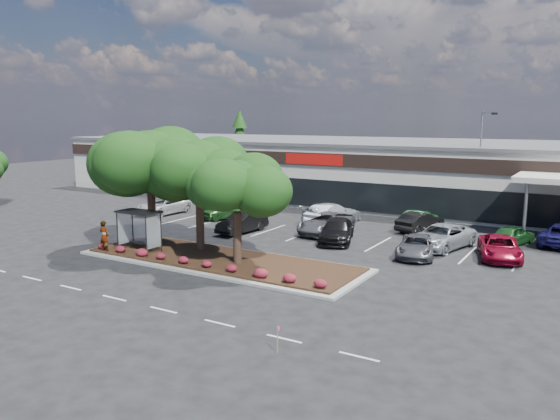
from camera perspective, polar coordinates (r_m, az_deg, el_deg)
The scene contains 28 objects.
ground at distance 29.23m, azimuth -7.85°, elevation -7.72°, with size 160.00×160.00×0.00m, color black.
retail_store at distance 58.54m, azimuth 13.39°, elevation 3.98°, with size 80.40×25.20×6.25m.
landscape_island at distance 33.41m, azimuth -6.24°, elevation -5.25°, with size 18.00×6.00×0.26m.
lane_markings at distance 37.68m, azimuth 1.95°, elevation -3.66°, with size 33.12×20.06×0.01m.
shrub_row at distance 31.72m, azimuth -8.55°, elevation -5.39°, with size 17.00×0.80×0.50m, color maroon, non-canonical shape.
bus_shelter at distance 35.73m, azimuth -14.39°, elevation -0.93°, with size 2.75×1.55×2.59m.
island_tree_west at distance 36.88m, azimuth -13.35°, elevation 2.42°, with size 7.20×7.20×7.89m, color #14340C, non-canonical shape.
island_tree_mid at distance 35.11m, azimuth -8.43°, elevation 1.75°, with size 6.60×6.60×7.32m, color #14340C, non-canonical shape.
island_tree_east at distance 31.59m, azimuth -4.51°, elevation 0.20°, with size 5.80×5.80×6.50m, color #14340C, non-canonical shape.
conifer_north_west at distance 82.81m, azimuth -4.22°, elevation 7.09°, with size 4.40×4.40×10.00m, color #14340C.
person_waiting at distance 36.53m, azimuth -17.89°, elevation -2.58°, with size 0.71×0.47×1.96m, color #594C47.
light_pole at distance 49.18m, azimuth 20.19°, elevation 3.67°, with size 1.43×0.69×9.21m.
survey_stake at distance 20.71m, azimuth -0.23°, elevation -13.05°, with size 0.07×0.14×1.08m.
car_0 at distance 50.56m, azimuth -12.10°, elevation 0.42°, with size 2.51×5.44×1.51m, color silver.
car_1 at distance 47.54m, azimuth -5.68°, elevation 0.04°, with size 1.85×4.59×1.56m, color #1E4B1C.
car_2 at distance 41.66m, azimuth -3.96°, elevation -1.34°, with size 1.60×4.59×1.51m, color black.
car_3 at distance 41.31m, azimuth 4.83°, elevation -1.39°, with size 2.62×5.68×1.58m, color #54545A.
car_4 at distance 38.81m, azimuth 5.96°, elevation -2.15°, with size 2.18×5.37×1.56m, color black.
car_5 at distance 38.07m, azimuth 16.48°, elevation -2.70°, with size 2.65×5.75×1.60m, color #9DA4A9.
car_6 at distance 35.53m, azimuth 14.12°, elevation -3.68°, with size 2.22×4.80×1.34m, color #505257.
car_7 at distance 36.55m, azimuth 21.98°, elevation -3.67°, with size 2.34×5.08×1.41m, color maroon.
car_9 at distance 51.26m, azimuth -4.94°, elevation 0.75°, with size 2.17×5.34×1.55m, color black.
car_10 at distance 51.38m, azimuth -3.73°, elevation 0.85°, with size 1.77×5.09×1.68m, color black.
car_11 at distance 45.66m, azimuth 5.42°, elevation -0.31°, with size 2.29×5.63×1.63m, color #A8AFB5.
car_12 at distance 45.11m, azimuth 4.87°, elevation -0.43°, with size 1.71×4.92×1.62m, color silver.
car_13 at distance 45.09m, azimuth 14.28°, elevation -0.87°, with size 1.43×4.11×1.35m, color #20572C.
car_14 at distance 43.34m, azimuth 14.43°, elevation -1.20°, with size 1.58×4.53×1.49m, color black.
car_15 at distance 40.94m, azimuth 23.16°, elevation -2.40°, with size 1.62×4.02×1.37m, color #1D5422.
Camera 1 is at (17.59, -21.67, 8.69)m, focal length 35.00 mm.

